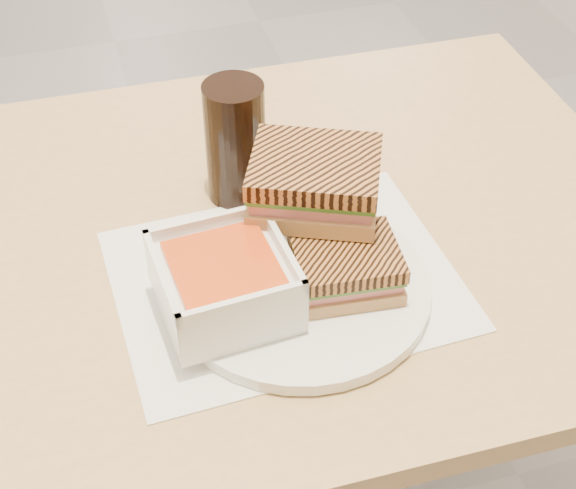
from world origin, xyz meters
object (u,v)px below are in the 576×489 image
object	(u,v)px
main_table	(164,316)
cola_glass	(235,142)
panini_lower	(346,267)
soup_bowl	(225,284)
plate	(300,288)

from	to	relation	value
main_table	cola_glass	size ratio (longest dim) A/B	8.02
panini_lower	cola_glass	world-z (taller)	cola_glass
soup_bowl	main_table	bearing A→B (deg)	112.98
main_table	cola_glass	distance (m)	0.23
plate	panini_lower	size ratio (longest dim) A/B	2.40
plate	panini_lower	distance (m)	0.06
main_table	soup_bowl	xyz separation A→B (m)	(0.05, -0.13, 0.16)
soup_bowl	cola_glass	distance (m)	0.21
plate	soup_bowl	bearing A→B (deg)	-173.48
main_table	panini_lower	xyz separation A→B (m)	(0.18, -0.13, 0.16)
panini_lower	cola_glass	distance (m)	0.21
soup_bowl	panini_lower	distance (m)	0.13
main_table	cola_glass	world-z (taller)	cola_glass
plate	cola_glass	bearing A→B (deg)	96.73
plate	cola_glass	distance (m)	0.20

